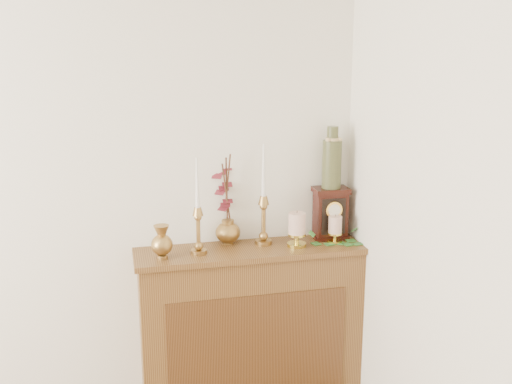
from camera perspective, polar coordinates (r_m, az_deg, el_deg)
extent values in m
cube|color=brown|center=(3.39, -0.46, -13.00)|extent=(1.20, 0.30, 0.90)
cube|color=brown|center=(3.28, 0.16, -14.86)|extent=(0.96, 0.01, 0.63)
cube|color=brown|center=(3.21, -0.47, -5.57)|extent=(1.24, 0.34, 0.03)
cylinder|color=olive|center=(3.13, -5.47, -5.68)|extent=(0.08, 0.08, 0.02)
sphere|color=olive|center=(3.12, -5.49, -5.13)|extent=(0.05, 0.05, 0.05)
cylinder|color=olive|center=(3.10, -5.52, -3.84)|extent=(0.02, 0.02, 0.15)
sphere|color=olive|center=(3.07, -5.55, -2.43)|extent=(0.04, 0.04, 0.04)
cone|color=olive|center=(3.06, -5.57, -1.86)|extent=(0.05, 0.05, 0.04)
cone|color=white|center=(3.03, -5.63, 0.83)|extent=(0.02, 0.02, 0.26)
cylinder|color=olive|center=(3.26, 0.71, -4.78)|extent=(0.09, 0.09, 0.02)
sphere|color=olive|center=(3.25, 0.71, -4.21)|extent=(0.05, 0.05, 0.05)
cylinder|color=olive|center=(3.23, 0.72, -2.86)|extent=(0.02, 0.02, 0.16)
sphere|color=olive|center=(3.20, 0.72, -1.39)|extent=(0.04, 0.04, 0.04)
cone|color=olive|center=(3.20, 0.72, -0.79)|extent=(0.06, 0.06, 0.05)
cone|color=white|center=(3.16, 0.73, 2.02)|extent=(0.03, 0.03, 0.29)
cylinder|color=olive|center=(3.08, -8.90, -6.12)|extent=(0.06, 0.06, 0.02)
sphere|color=olive|center=(3.06, -8.95, -4.99)|extent=(0.11, 0.11, 0.11)
cone|color=olive|center=(3.04, -9.00, -3.66)|extent=(0.08, 0.08, 0.05)
cylinder|color=olive|center=(3.28, -2.68, -4.84)|extent=(0.06, 0.06, 0.01)
ellipsoid|color=olive|center=(3.26, -2.69, -3.87)|extent=(0.14, 0.14, 0.12)
cylinder|color=olive|center=(3.24, -2.70, -2.88)|extent=(0.07, 0.07, 0.02)
cylinder|color=#472819|center=(3.20, -2.87, -0.01)|extent=(0.06, 0.07, 0.32)
cylinder|color=#472819|center=(3.20, -2.81, 0.26)|extent=(0.02, 0.07, 0.36)
cylinder|color=#472819|center=(3.20, -2.75, 0.51)|extent=(0.02, 0.13, 0.37)
cylinder|color=#DDC54D|center=(3.24, 3.88, -5.01)|extent=(0.10, 0.10, 0.02)
cylinder|color=#DDC54D|center=(3.23, 3.89, -4.50)|extent=(0.02, 0.02, 0.05)
cylinder|color=#DDC54D|center=(3.22, 3.90, -4.05)|extent=(0.10, 0.10, 0.01)
cylinder|color=#FEEBC7|center=(3.20, 3.92, -2.99)|extent=(0.09, 0.09, 0.11)
cylinder|color=#472819|center=(3.18, 3.94, -1.91)|extent=(0.00, 0.00, 0.01)
cylinder|color=#DDC54D|center=(3.31, 7.49, -4.68)|extent=(0.08, 0.08, 0.01)
cylinder|color=#DDC54D|center=(3.31, 7.51, -4.27)|extent=(0.02, 0.02, 0.04)
cylinder|color=#DDC54D|center=(3.30, 7.52, -3.92)|extent=(0.08, 0.08, 0.01)
cylinder|color=#FEEBC7|center=(3.29, 7.54, -3.08)|extent=(0.07, 0.07, 0.09)
cylinder|color=#472819|center=(3.27, 7.57, -2.24)|extent=(0.00, 0.00, 0.01)
cube|color=#34722B|center=(3.32, 2.79, -4.63)|extent=(0.05, 0.06, 0.00)
cube|color=#34722B|center=(3.35, 8.28, -4.54)|extent=(0.07, 0.07, 0.00)
cube|color=#34722B|center=(3.40, 8.74, -4.28)|extent=(0.05, 0.06, 0.00)
cube|color=#34722B|center=(3.39, 7.80, -4.32)|extent=(0.06, 0.05, 0.00)
cube|color=#34722B|center=(3.27, 6.19, -4.98)|extent=(0.07, 0.06, 0.00)
cube|color=#34722B|center=(3.24, 4.33, -5.11)|extent=(0.06, 0.07, 0.00)
cube|color=#34722B|center=(3.33, 4.24, -4.55)|extent=(0.04, 0.05, 0.00)
cube|color=#34722B|center=(3.22, 3.76, -5.19)|extent=(0.07, 0.06, 0.00)
cube|color=#34722B|center=(3.31, 8.84, -4.78)|extent=(0.06, 0.05, 0.00)
cube|color=#34722B|center=(3.27, 5.14, -4.94)|extent=(0.07, 0.07, 0.00)
cube|color=#34722B|center=(3.30, 6.94, -4.79)|extent=(0.07, 0.06, 0.00)
cube|color=#34722B|center=(3.26, 3.92, -4.09)|extent=(0.05, 0.06, 0.03)
cube|color=#34722B|center=(3.21, 5.34, -3.98)|extent=(0.05, 0.06, 0.03)
cube|color=#34722B|center=(3.35, 9.49, -3.52)|extent=(0.06, 0.05, 0.03)
cube|color=black|center=(3.40, 7.02, -4.17)|extent=(0.20, 0.14, 0.02)
cube|color=black|center=(3.36, 7.08, -2.14)|extent=(0.18, 0.12, 0.25)
cube|color=black|center=(3.33, 7.15, 0.17)|extent=(0.20, 0.14, 0.03)
cube|color=black|center=(3.31, 7.41, -2.33)|extent=(0.13, 0.01, 0.20)
cylinder|color=#F5BB48|center=(3.29, 7.45, -1.71)|extent=(0.09, 0.01, 0.09)
cylinder|color=silver|center=(3.29, 7.45, -1.71)|extent=(0.07, 0.01, 0.07)
sphere|color=#F5BB48|center=(3.33, 7.35, -3.43)|extent=(0.03, 0.03, 0.03)
cylinder|color=#193325|center=(3.29, 7.23, 2.64)|extent=(0.11, 0.11, 0.26)
cylinder|color=#193325|center=(3.27, 7.31, 5.46)|extent=(0.06, 0.06, 0.09)
cylinder|color=tan|center=(3.27, 7.30, 4.99)|extent=(0.07, 0.07, 0.02)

